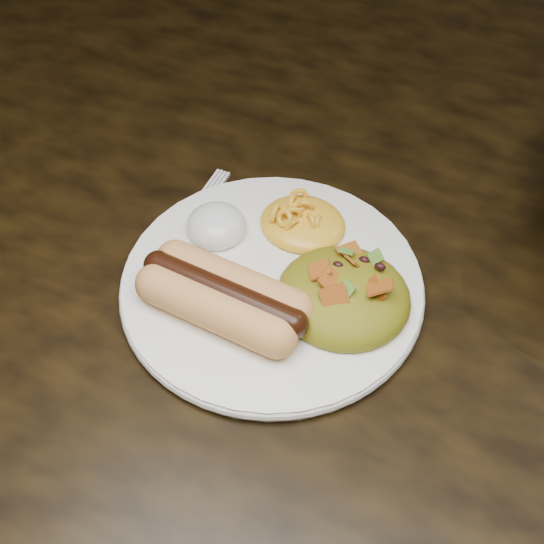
% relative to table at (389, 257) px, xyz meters
% --- Properties ---
extents(floor, '(4.00, 4.00, 0.00)m').
position_rel_table_xyz_m(floor, '(0.00, 0.00, -0.66)').
color(floor, '#351C0B').
rests_on(floor, ground).
extents(table, '(1.60, 0.90, 0.75)m').
position_rel_table_xyz_m(table, '(0.00, 0.00, 0.00)').
color(table, black).
rests_on(table, floor).
extents(plate, '(0.29, 0.29, 0.01)m').
position_rel_table_xyz_m(plate, '(-0.06, -0.15, 0.10)').
color(plate, white).
rests_on(plate, table).
extents(hotdog, '(0.12, 0.07, 0.03)m').
position_rel_table_xyz_m(hotdog, '(-0.08, -0.20, 0.12)').
color(hotdog, '#E7B85A').
rests_on(hotdog, plate).
extents(mac_and_cheese, '(0.08, 0.07, 0.03)m').
position_rel_table_xyz_m(mac_and_cheese, '(-0.06, -0.09, 0.12)').
color(mac_and_cheese, yellow).
rests_on(mac_and_cheese, plate).
extents(sour_cream, '(0.07, 0.07, 0.03)m').
position_rel_table_xyz_m(sour_cream, '(-0.12, -0.13, 0.12)').
color(sour_cream, white).
rests_on(sour_cream, plate).
extents(taco_salad, '(0.10, 0.10, 0.05)m').
position_rel_table_xyz_m(taco_salad, '(0.00, -0.15, 0.12)').
color(taco_salad, '#9E6014').
rests_on(taco_salad, plate).
extents(fork, '(0.03, 0.14, 0.00)m').
position_rel_table_xyz_m(fork, '(-0.16, -0.13, 0.09)').
color(fork, white).
rests_on(fork, table).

